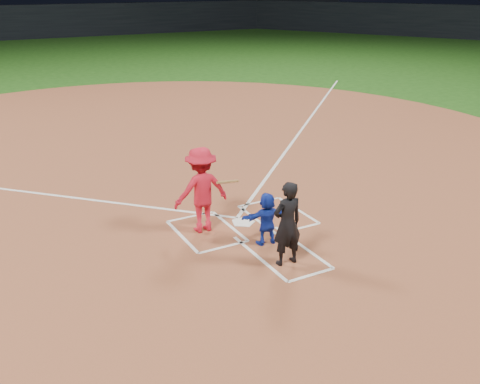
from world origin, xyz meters
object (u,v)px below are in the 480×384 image
home_plate (243,222)px  umpire (287,224)px  catcher (267,219)px  batter_at_plate (201,190)px

home_plate → umpire: umpire is taller
catcher → batter_at_plate: (-0.96, 1.29, 0.41)m
home_plate → umpire: (-0.17, -2.15, 0.88)m
home_plate → batter_at_plate: size_ratio=0.30×
home_plate → catcher: catcher is taller
umpire → batter_at_plate: (-0.85, 2.26, 0.11)m
home_plate → umpire: bearing=85.4°
umpire → batter_at_plate: batter_at_plate is taller
batter_at_plate → umpire: bearing=-69.3°
catcher → umpire: 1.02m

